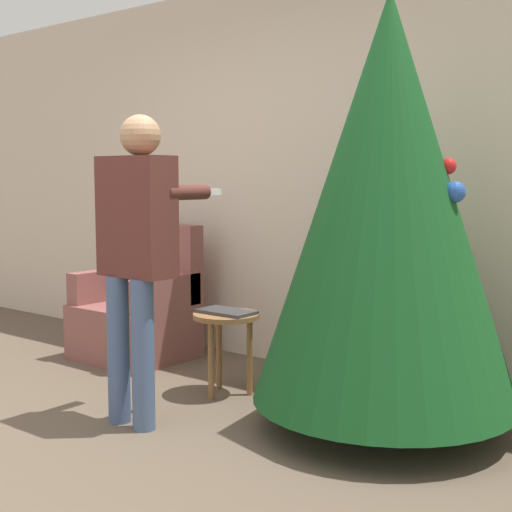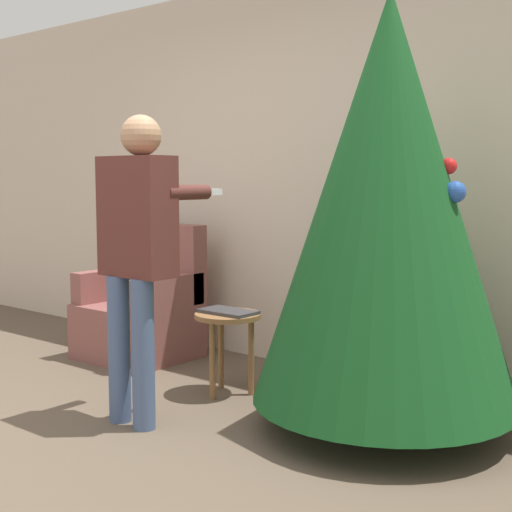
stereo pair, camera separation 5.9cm
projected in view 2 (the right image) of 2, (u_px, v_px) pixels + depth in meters
The scene contains 7 objects.
ground_plane at pixel (25, 458), 3.37m from camera, with size 14.00×14.00×0.00m, color brown.
wall_back at pixel (302, 174), 4.94m from camera, with size 8.00×0.06×2.70m.
christmas_tree at pixel (387, 200), 3.62m from camera, with size 1.37×1.37×2.26m.
armchair at pixel (143, 312), 5.27m from camera, with size 0.74×0.70×0.98m.
person_standing at pixel (137, 241), 3.76m from camera, with size 0.44×0.57×1.65m.
side_stool at pixel (228, 327), 4.33m from camera, with size 0.41×0.41×0.50m.
laptop at pixel (228, 312), 4.32m from camera, with size 0.35×0.20×0.02m.
Camera 2 is at (2.90, -1.82, 1.31)m, focal length 50.00 mm.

